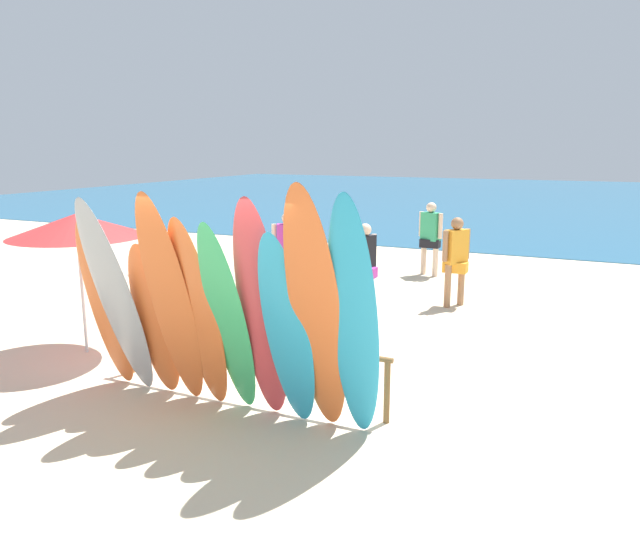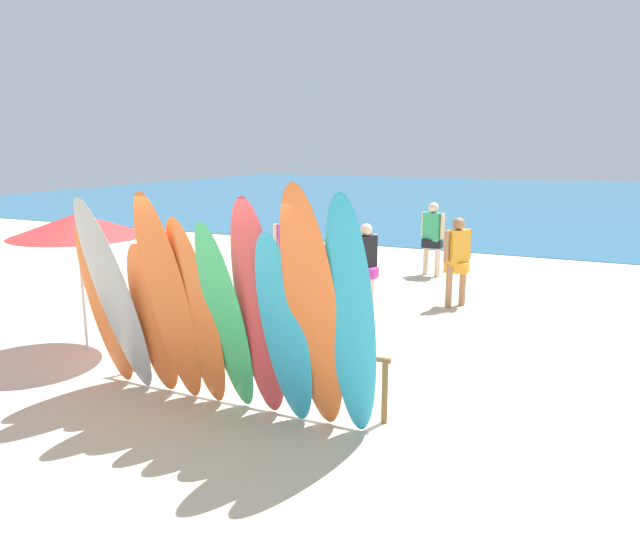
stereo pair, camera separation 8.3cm
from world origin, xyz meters
name	(u,v)px [view 1 (the left image)]	position (x,y,z in m)	size (l,w,h in m)	color
ground	(469,239)	(0.00, 14.00, 0.00)	(60.00, 60.00, 0.00)	beige
ocean_water	(526,198)	(0.00, 31.29, 0.01)	(60.00, 40.00, 0.02)	#235B7F
surfboard_rack	(245,348)	(0.00, 0.00, 0.61)	(3.73, 0.07, 0.76)	brown
surfboard_orange_0	(106,305)	(-1.62, -0.56, 1.11)	(0.52, 0.07, 2.27)	orange
surfboard_grey_1	(116,300)	(-1.29, -0.73, 1.24)	(0.58, 0.08, 2.59)	#999EA3
surfboard_orange_2	(155,321)	(-0.90, -0.54, 0.98)	(0.52, 0.07, 2.01)	orange
surfboard_orange_3	(171,303)	(-0.52, -0.70, 1.28)	(0.54, 0.06, 2.67)	orange
surfboard_orange_4	(199,316)	(-0.21, -0.62, 1.15)	(0.55, 0.08, 2.36)	orange
surfboard_green_5	(228,321)	(0.18, -0.63, 1.14)	(0.47, 0.06, 2.38)	#38B266
surfboard_red_6	(261,313)	(0.58, -0.58, 1.27)	(0.53, 0.06, 2.60)	#D13D42
surfboard_teal_7	(287,333)	(0.91, -0.64, 1.11)	(0.54, 0.07, 2.29)	#289EC6
surfboard_orange_8	(316,316)	(1.29, -0.73, 1.35)	(0.55, 0.06, 2.84)	orange
surfboard_teal_9	(354,323)	(1.67, -0.67, 1.31)	(0.48, 0.08, 2.72)	#289EC6
beachgoer_photographing	(430,234)	(0.26, 7.81, 0.99)	(0.61, 0.37, 1.73)	beige
beachgoer_by_water	(365,261)	(-0.05, 4.26, 0.94)	(0.42, 0.59, 1.63)	beige
beachgoer_strolling	(456,255)	(1.40, 5.27, 0.98)	(0.44, 0.55, 1.70)	#9E704C
beachgoer_midbeach	(288,248)	(-1.92, 4.78, 0.97)	(0.58, 0.39, 1.69)	beige
beach_chair_red	(187,285)	(-3.16, 3.07, 0.43)	(0.73, 0.81, 0.83)	#B7B7BC
beach_chair_blue	(132,296)	(-3.52, 1.98, 0.42)	(0.74, 0.87, 0.80)	#B7B7BC
beach_umbrella	(77,225)	(-2.99, 0.37, 1.89)	(1.91, 1.91, 2.06)	silver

